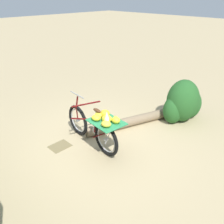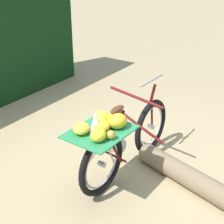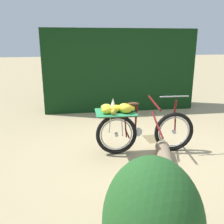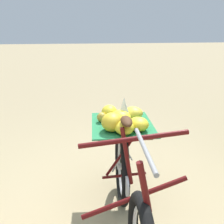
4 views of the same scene
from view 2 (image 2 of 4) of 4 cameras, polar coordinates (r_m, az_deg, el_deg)
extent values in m
plane|color=tan|center=(4.14, 0.05, -9.94)|extent=(60.00, 60.00, 0.00)
torus|color=black|center=(4.36, 6.70, -2.49)|extent=(0.14, 0.73, 0.73)
torus|color=#B7B7BC|center=(4.36, 6.70, -2.49)|extent=(0.08, 0.56, 0.57)
cylinder|color=#B7B7BC|center=(4.36, 6.70, -2.49)|extent=(0.09, 0.07, 0.06)
torus|color=black|center=(3.61, -1.76, -8.95)|extent=(0.14, 0.73, 0.73)
torus|color=#B7B7BC|center=(3.61, -1.76, -8.95)|extent=(0.08, 0.56, 0.57)
cylinder|color=#B7B7BC|center=(3.61, -1.76, -8.95)|extent=(0.09, 0.07, 0.06)
cylinder|color=#590F0F|center=(4.03, 4.51, -2.22)|extent=(0.70, 0.10, 0.30)
cylinder|color=#590F0F|center=(3.81, 4.16, 2.55)|extent=(0.71, 0.10, 0.11)
cylinder|color=#590F0F|center=(3.70, 1.40, -3.04)|extent=(0.12, 0.04, 0.49)
cylinder|color=#590F0F|center=(3.73, 0.03, -7.41)|extent=(0.38, 0.06, 0.05)
cylinder|color=#590F0F|center=(3.59, -0.34, -4.86)|extent=(0.32, 0.05, 0.47)
cylinder|color=#590F0F|center=(4.30, 6.87, -0.68)|extent=(0.05, 0.03, 0.30)
cylinder|color=#590F0F|center=(4.16, 6.95, 2.88)|extent=(0.10, 0.04, 0.30)
cylinder|color=gray|center=(4.06, 6.90, 5.45)|extent=(0.07, 0.52, 0.02)
ellipsoid|color=#4C2D19|center=(3.53, 0.90, 0.45)|extent=(0.11, 0.23, 0.06)
cylinder|color=#B7B7BC|center=(3.85, 1.71, -5.96)|extent=(0.03, 0.16, 0.16)
cylinder|color=#B7B7BC|center=(3.57, -0.87, -5.74)|extent=(0.20, 0.03, 0.39)
cylinder|color=#B7B7BC|center=(3.43, -2.99, -7.23)|extent=(0.24, 0.04, 0.39)
cube|color=brown|center=(3.39, -2.06, -3.66)|extent=(0.49, 0.64, 0.02)
cube|color=#287F4C|center=(3.38, -2.07, -3.39)|extent=(0.60, 0.73, 0.01)
ellipsoid|color=yellow|center=(3.18, -2.39, -3.98)|extent=(0.15, 0.17, 0.13)
ellipsoid|color=yellow|center=(3.32, -5.32, -2.83)|extent=(0.23, 0.24, 0.11)
ellipsoid|color=yellow|center=(3.53, -1.95, -0.85)|extent=(0.19, 0.21, 0.11)
ellipsoid|color=gold|center=(3.40, 0.98, -1.56)|extent=(0.22, 0.25, 0.15)
ellipsoid|color=yellow|center=(3.34, -1.86, -2.42)|extent=(0.24, 0.26, 0.12)
ellipsoid|color=yellow|center=(3.52, 0.46, -0.99)|extent=(0.18, 0.20, 0.11)
sphere|color=#B29333|center=(3.22, -0.20, -3.96)|extent=(0.09, 0.09, 0.09)
sphere|color=gold|center=(3.39, -2.40, -2.37)|extent=(0.08, 0.08, 0.08)
cone|color=white|center=(3.30, -2.80, -1.69)|extent=(0.15, 0.15, 0.24)
cube|color=olive|center=(4.70, -1.02, -5.15)|extent=(0.44, 0.36, 0.01)
camera|label=1|loc=(4.52, -71.36, 17.41)|focal=38.85mm
camera|label=3|loc=(2.86, 84.09, -8.12)|focal=40.03mm
camera|label=4|loc=(4.88, 17.25, 14.99)|focal=42.66mm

